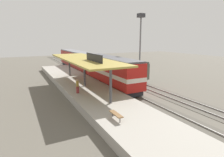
% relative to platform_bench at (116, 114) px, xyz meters
% --- Properties ---
extents(ground_plane, '(120.00, 120.00, 0.00)m').
position_rel_platform_bench_xyz_m(ground_plane, '(8.00, 11.76, -1.34)').
color(ground_plane, '#5B564C').
extents(track_near, '(3.20, 110.00, 0.16)m').
position_rel_platform_bench_xyz_m(track_near, '(6.00, 11.76, -1.31)').
color(track_near, '#4E4941').
rests_on(track_near, ground).
extents(track_far, '(3.20, 110.00, 0.16)m').
position_rel_platform_bench_xyz_m(track_far, '(10.60, 11.76, -1.31)').
color(track_far, '#4E4941').
rests_on(track_far, ground).
extents(platform, '(6.00, 44.00, 0.90)m').
position_rel_platform_bench_xyz_m(platform, '(1.40, 11.76, -0.89)').
color(platform, '#9E998E').
rests_on(platform, ground).
extents(station_canopy, '(5.20, 18.00, 4.70)m').
position_rel_platform_bench_xyz_m(station_canopy, '(1.40, 11.67, 3.19)').
color(station_canopy, '#47474C').
rests_on(station_canopy, platform).
extents(platform_bench, '(0.44, 1.70, 0.50)m').
position_rel_platform_bench_xyz_m(platform_bench, '(0.00, 0.00, 0.00)').
color(platform_bench, '#333338').
rests_on(platform_bench, platform).
extents(locomotive, '(2.93, 14.43, 4.44)m').
position_rel_platform_bench_xyz_m(locomotive, '(6.00, 12.96, 1.07)').
color(locomotive, '#28282D').
rests_on(locomotive, track_near).
extents(passenger_carriage_single, '(2.90, 20.00, 4.24)m').
position_rel_platform_bench_xyz_m(passenger_carriage_single, '(6.00, 30.96, 0.97)').
color(passenger_carriage_single, '#28282D').
rests_on(passenger_carriage_single, track_near).
extents(freight_car, '(2.80, 12.00, 3.54)m').
position_rel_platform_bench_xyz_m(freight_car, '(10.60, 17.01, 0.63)').
color(freight_car, '#28282D').
rests_on(freight_car, track_far).
extents(light_mast, '(1.10, 1.10, 11.70)m').
position_rel_platform_bench_xyz_m(light_mast, '(13.80, 16.34, 7.05)').
color(light_mast, slate).
rests_on(light_mast, ground).
extents(person_waiting, '(0.34, 0.34, 1.71)m').
position_rel_platform_bench_xyz_m(person_waiting, '(-0.55, 8.74, 0.51)').
color(person_waiting, maroon).
rests_on(person_waiting, platform).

